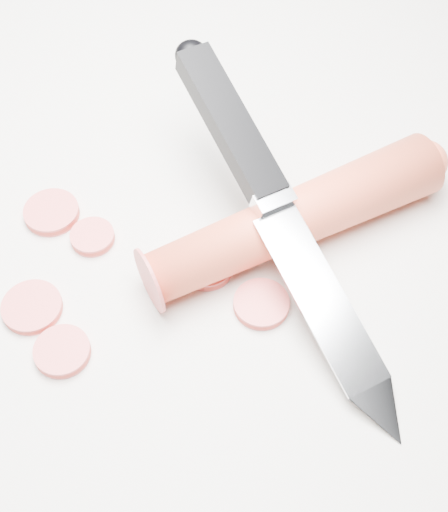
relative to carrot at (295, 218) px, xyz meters
The scene contains 9 objects.
ground 0.09m from the carrot, 157.92° to the right, with size 2.40×2.40×0.00m, color silver.
carrot is the anchor object (origin of this frame).
carrot_slice_1 0.14m from the carrot, 141.57° to the right, with size 0.03×0.03×0.01m, color #DA4B4A.
carrot_slice_2 0.07m from the carrot, 117.35° to the right, with size 0.03×0.03×0.01m, color #DA4B4A.
carrot_slice_3 0.18m from the carrot, 123.73° to the right, with size 0.04×0.04×0.01m, color #DA4B4A.
carrot_slice_4 0.06m from the carrot, 75.07° to the right, with size 0.04×0.04×0.01m, color #DA4B4A.
carrot_slice_5 0.17m from the carrot, 148.88° to the right, with size 0.04×0.04×0.01m, color #DA4B4A.
carrot_slice_6 0.17m from the carrot, 111.10° to the right, with size 0.03×0.03×0.01m, color #DA4B4A.
kitchen_knife 0.03m from the carrot, 75.81° to the right, with size 0.27×0.15×0.09m, color silver, non-canonical shape.
Camera 1 is at (0.21, -0.22, 0.39)m, focal length 50.00 mm.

